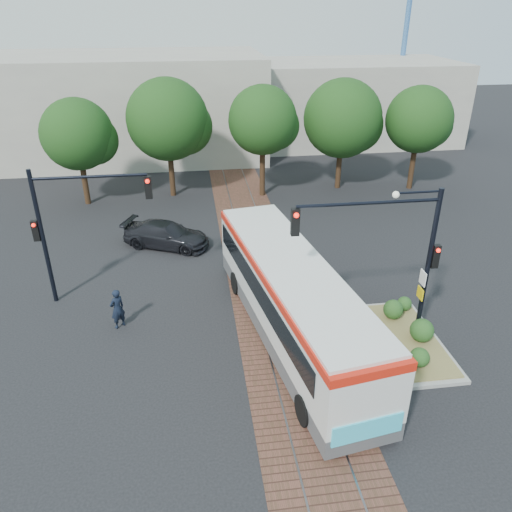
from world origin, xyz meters
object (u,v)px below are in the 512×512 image
Objects in this scene: signal_pole_main at (399,245)px; signal_pole_left at (68,219)px; city_bus at (292,297)px; officer at (117,309)px; traffic_island at (410,333)px; parked_car at (166,235)px.

signal_pole_main reaches higher than signal_pole_left.
officer is (-6.77, 1.55, -0.95)m from city_bus.
traffic_island is (4.55, -0.93, -1.48)m from city_bus.
signal_pole_main reaches higher than city_bus.
city_bus is at bearing 168.49° from traffic_island.
officer is at bearing 157.85° from city_bus.
city_bus is at bearing 166.88° from signal_pole_main.
signal_pole_main is 3.47× the size of officer.
signal_pole_main is 1.30× the size of parked_car.
parked_car is at bearing 110.34° from city_bus.
city_bus is 4.87m from traffic_island.
signal_pole_main is at bearing -22.33° from city_bus.
parked_car is at bearing 134.37° from traffic_island.
city_bus is 9.73m from signal_pole_left.
signal_pole_left is 6.87m from parked_car.
parked_car is (-5.02, 8.85, -1.14)m from city_bus.
traffic_island is 11.60m from officer.
signal_pole_left reaches higher than city_bus.
traffic_island is 3.01× the size of officer.
signal_pole_left is 3.47× the size of officer.
signal_pole_left is 1.30× the size of parked_car.
officer reaches higher than parked_car.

